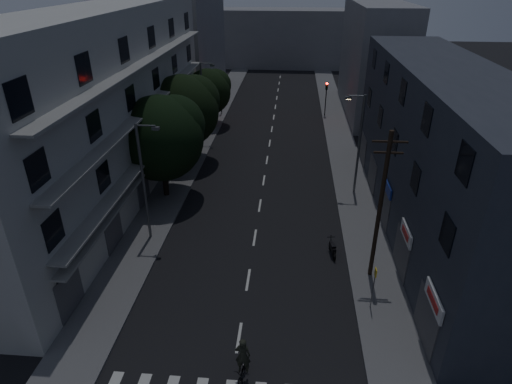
# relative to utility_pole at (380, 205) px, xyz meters

# --- Properties ---
(ground) EXTENTS (160.00, 160.00, 0.00)m
(ground) POSITION_rel_utility_pole_xyz_m (-7.22, 17.53, -4.87)
(ground) COLOR black
(ground) RESTS_ON ground
(sidewalk_left) EXTENTS (3.00, 90.00, 0.15)m
(sidewalk_left) POSITION_rel_utility_pole_xyz_m (-14.72, 17.53, -4.79)
(sidewalk_left) COLOR #565659
(sidewalk_left) RESTS_ON ground
(sidewalk_right) EXTENTS (3.00, 90.00, 0.15)m
(sidewalk_right) POSITION_rel_utility_pole_xyz_m (0.28, 17.53, -4.79)
(sidewalk_right) COLOR #565659
(sidewalk_right) RESTS_ON ground
(lane_markings) EXTENTS (0.15, 60.50, 0.01)m
(lane_markings) POSITION_rel_utility_pole_xyz_m (-7.22, 23.78, -4.86)
(lane_markings) COLOR beige
(lane_markings) RESTS_ON ground
(building_left) EXTENTS (7.00, 36.00, 14.00)m
(building_left) POSITION_rel_utility_pole_xyz_m (-19.19, 10.53, 2.13)
(building_left) COLOR #AAAAA5
(building_left) RESTS_ON ground
(building_right) EXTENTS (6.19, 28.00, 11.00)m
(building_right) POSITION_rel_utility_pole_xyz_m (4.78, 6.52, 0.63)
(building_right) COLOR #2A2E39
(building_right) RESTS_ON ground
(building_far_left) EXTENTS (6.00, 20.00, 16.00)m
(building_far_left) POSITION_rel_utility_pole_xyz_m (-19.22, 40.53, 3.13)
(building_far_left) COLOR slate
(building_far_left) RESTS_ON ground
(building_far_right) EXTENTS (6.00, 20.00, 13.00)m
(building_far_right) POSITION_rel_utility_pole_xyz_m (4.78, 34.53, 1.63)
(building_far_right) COLOR slate
(building_far_right) RESTS_ON ground
(building_far_end) EXTENTS (24.00, 8.00, 10.00)m
(building_far_end) POSITION_rel_utility_pole_xyz_m (-7.22, 62.53, 0.13)
(building_far_end) COLOR slate
(building_far_end) RESTS_ON ground
(tree_near) EXTENTS (6.54, 6.54, 8.06)m
(tree_near) POSITION_rel_utility_pole_xyz_m (-14.78, 9.02, 0.33)
(tree_near) COLOR black
(tree_near) RESTS_ON sidewalk_left
(tree_mid) EXTENTS (6.52, 6.52, 8.02)m
(tree_mid) POSITION_rel_utility_pole_xyz_m (-14.77, 16.16, 0.30)
(tree_mid) COLOR black
(tree_mid) RESTS_ON sidewalk_left
(tree_far) EXTENTS (5.16, 5.16, 6.38)m
(tree_far) POSITION_rel_utility_pole_xyz_m (-14.54, 26.82, -0.72)
(tree_far) COLOR black
(tree_far) RESTS_ON sidewalk_left
(traffic_signal_far_right) EXTENTS (0.28, 0.37, 4.10)m
(traffic_signal_far_right) POSITION_rel_utility_pole_xyz_m (-0.91, 31.40, -1.77)
(traffic_signal_far_right) COLOR black
(traffic_signal_far_right) RESTS_ON sidewalk_right
(traffic_signal_far_left) EXTENTS (0.28, 0.37, 4.10)m
(traffic_signal_far_left) POSITION_rel_utility_pole_xyz_m (-13.84, 31.16, -1.77)
(traffic_signal_far_left) COLOR black
(traffic_signal_far_left) RESTS_ON sidewalk_left
(street_lamp_left_near) EXTENTS (1.51, 0.25, 8.00)m
(street_lamp_left_near) POSITION_rel_utility_pole_xyz_m (-14.16, 2.85, -0.27)
(street_lamp_left_near) COLOR #575A5F
(street_lamp_left_near) RESTS_ON sidewalk_left
(street_lamp_right) EXTENTS (1.51, 0.25, 8.00)m
(street_lamp_right) POSITION_rel_utility_pole_xyz_m (0.19, 10.78, -0.27)
(street_lamp_right) COLOR #55595C
(street_lamp_right) RESTS_ON sidewalk_right
(street_lamp_left_far) EXTENTS (1.51, 0.25, 8.00)m
(street_lamp_left_far) POSITION_rel_utility_pole_xyz_m (-14.11, 21.85, -0.27)
(street_lamp_left_far) COLOR #525559
(street_lamp_left_far) RESTS_ON sidewalk_left
(utility_pole) EXTENTS (1.80, 0.24, 9.00)m
(utility_pole) POSITION_rel_utility_pole_xyz_m (0.00, 0.00, 0.00)
(utility_pole) COLOR black
(utility_pole) RESTS_ON sidewalk_right
(bus_stop_sign) EXTENTS (0.06, 0.35, 2.52)m
(bus_stop_sign) POSITION_rel_utility_pole_xyz_m (-0.40, -2.84, -2.98)
(bus_stop_sign) COLOR #595B60
(bus_stop_sign) RESTS_ON sidewalk_right
(motorcycle) EXTENTS (0.52, 1.75, 1.12)m
(motorcycle) POSITION_rel_utility_pole_xyz_m (-2.09, 1.98, -4.42)
(motorcycle) COLOR black
(motorcycle) RESTS_ON ground
(cyclist) EXTENTS (0.76, 1.90, 2.36)m
(cyclist) POSITION_rel_utility_pole_xyz_m (-6.74, -7.82, -4.07)
(cyclist) COLOR black
(cyclist) RESTS_ON ground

